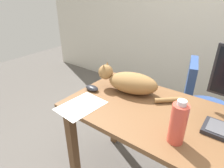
% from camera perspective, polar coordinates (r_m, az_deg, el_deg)
% --- Properties ---
extents(desk, '(1.57, 0.66, 0.73)m').
position_cam_1_polar(desk, '(1.24, 21.79, -14.94)').
color(desk, brown).
rests_on(desk, ground_plane).
extents(office_chair, '(0.50, 0.48, 0.88)m').
position_cam_1_polar(office_chair, '(1.92, 24.74, -8.88)').
color(office_chair, black).
rests_on(office_chair, ground_plane).
extents(cat, '(0.60, 0.26, 0.20)m').
position_cam_1_polar(cat, '(1.37, 5.32, 0.65)').
color(cat, olive).
rests_on(cat, desk).
extents(computer_mouse, '(0.11, 0.06, 0.04)m').
position_cam_1_polar(computer_mouse, '(1.42, -5.99, -1.23)').
color(computer_mouse, '#232328').
rests_on(computer_mouse, desk).
extents(paper_sheet, '(0.23, 0.31, 0.00)m').
position_cam_1_polar(paper_sheet, '(1.26, -9.28, -6.43)').
color(paper_sheet, white).
rests_on(paper_sheet, desk).
extents(water_bottle, '(0.08, 0.08, 0.24)m').
position_cam_1_polar(water_bottle, '(0.97, 19.14, -11.04)').
color(water_bottle, '#D84C3D').
rests_on(water_bottle, desk).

